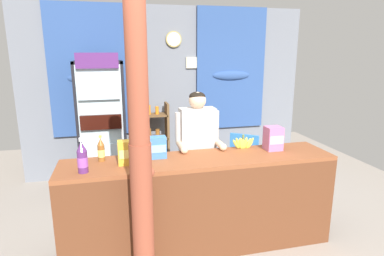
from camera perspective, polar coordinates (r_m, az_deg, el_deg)
The scene contains 14 objects.
ground_plane at distance 4.19m, azimuth 0.03°, elevation -15.33°, with size 7.15×7.15×0.00m, color gray.
back_wall_curtained at distance 5.37m, azimuth -4.40°, elevation 6.83°, with size 4.60×0.22×2.71m.
stall_counter at distance 3.29m, azimuth 1.97°, elevation -12.27°, with size 2.74×0.57×0.98m.
timber_post at distance 2.63m, azimuth -9.16°, elevation -3.86°, with size 0.20×0.18×2.60m.
drink_fridge at distance 4.81m, azimuth -15.66°, elevation 1.74°, with size 0.66×0.61×2.00m.
bottle_shelf_rack at distance 5.18m, azimuth -6.80°, elevation -2.06°, with size 0.48×0.28×1.22m.
plastic_lawn_chair at distance 4.87m, azimuth 9.49°, elevation -4.96°, with size 0.62×0.62×0.86m.
shopkeeper at distance 3.66m, azimuth 0.97°, elevation -2.72°, with size 0.51×0.42×1.58m.
soda_bottle_grape_soda at distance 2.98m, azimuth -18.80°, elevation -5.02°, with size 0.09×0.09×0.32m.
soda_bottle_iced_tea at distance 3.24m, azimuth -15.76°, elevation -3.79°, with size 0.07×0.07×0.26m.
snack_box_biscuit at distance 3.23m, azimuth -6.20°, elevation -3.41°, with size 0.18×0.12×0.22m.
snack_box_wafer at distance 3.58m, azimuth 14.15°, elevation -1.77°, with size 0.17×0.16×0.25m.
snack_box_choco_powder at distance 3.09m, azimuth -10.94°, elevation -4.24°, with size 0.22×0.11×0.23m.
banana_bunch at distance 3.57m, azimuth 8.99°, elevation -2.67°, with size 0.27×0.05×0.16m.
Camera 1 is at (-0.87, -2.47, 2.02)m, focal length 30.21 mm.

